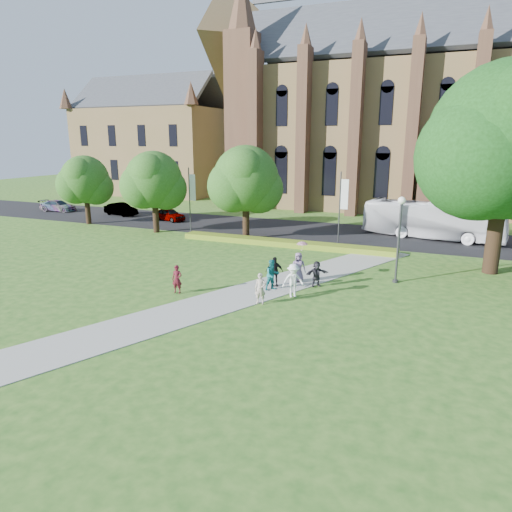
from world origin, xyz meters
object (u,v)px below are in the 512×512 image
at_px(streetlamp, 399,229).
at_px(large_tree, 507,141).
at_px(car_1, 121,209).
at_px(pedestrian_0, 177,279).
at_px(car_2, 58,206).
at_px(tour_coach, 433,220).
at_px(car_0, 169,214).

distance_m(streetlamp, large_tree, 8.73).
distance_m(car_1, pedestrian_0, 29.45).
bearing_deg(car_2, car_1, -93.58).
relative_size(car_1, car_2, 0.95).
bearing_deg(streetlamp, pedestrian_0, -148.27).
distance_m(tour_coach, car_1, 33.38).
height_order(large_tree, car_2, large_tree).
relative_size(car_0, pedestrian_0, 2.42).
xyz_separation_m(streetlamp, large_tree, (5.50, 4.50, 5.07)).
distance_m(large_tree, car_0, 32.41).
height_order(car_0, car_2, car_0).
bearing_deg(large_tree, car_2, 168.74).
xyz_separation_m(streetlamp, tour_coach, (1.53, 14.33, -1.63)).
height_order(streetlamp, pedestrian_0, streetlamp).
distance_m(streetlamp, car_2, 43.25).
height_order(tour_coach, pedestrian_0, tour_coach).
bearing_deg(streetlamp, car_1, 156.13).
xyz_separation_m(streetlamp, car_1, (-31.83, 14.08, -2.57)).
distance_m(large_tree, pedestrian_0, 21.58).
distance_m(car_0, car_1, 7.12).
bearing_deg(car_0, car_2, 105.82).
distance_m(streetlamp, car_0, 28.19).
relative_size(streetlamp, car_0, 1.34).
xyz_separation_m(car_2, pedestrian_0, (29.73, -20.66, 0.17)).
distance_m(tour_coach, car_2, 42.47).
bearing_deg(streetlamp, large_tree, 39.29).
bearing_deg(car_2, car_0, -97.58).
xyz_separation_m(streetlamp, car_0, (-24.76, 13.22, -2.61)).
relative_size(large_tree, car_0, 3.37).
relative_size(tour_coach, car_0, 3.02).
xyz_separation_m(tour_coach, car_2, (-42.46, -0.59, -0.99)).
bearing_deg(car_2, large_tree, -107.00).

